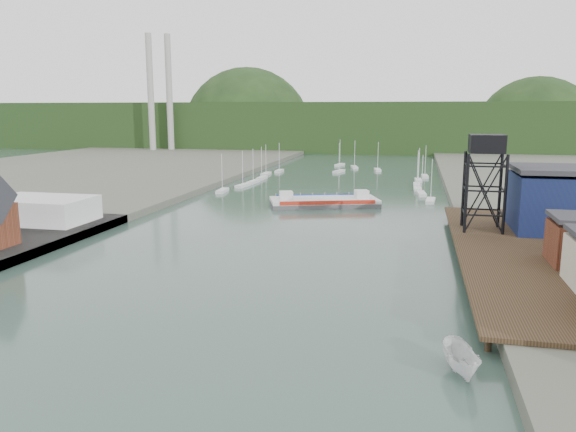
% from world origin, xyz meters
% --- Properties ---
extents(ground, '(600.00, 600.00, 0.00)m').
position_xyz_m(ground, '(0.00, 0.00, 0.00)').
color(ground, '#2E4842').
rests_on(ground, ground).
extents(east_pier, '(14.00, 70.00, 2.45)m').
position_xyz_m(east_pier, '(37.00, 45.00, 1.90)').
color(east_pier, black).
rests_on(east_pier, ground).
extents(white_shed, '(18.00, 12.00, 4.50)m').
position_xyz_m(white_shed, '(-44.00, 50.00, 3.85)').
color(white_shed, silver).
rests_on(white_shed, west_quay).
extents(lift_tower, '(6.50, 6.50, 16.00)m').
position_xyz_m(lift_tower, '(35.00, 58.00, 15.65)').
color(lift_tower, black).
rests_on(lift_tower, east_pier).
extents(marina_sailboats, '(57.71, 92.65, 0.90)m').
position_xyz_m(marina_sailboats, '(0.08, 138.46, 0.35)').
color(marina_sailboats, silver).
rests_on(marina_sailboats, ground).
extents(smokestacks, '(11.20, 8.20, 60.00)m').
position_xyz_m(smokestacks, '(-106.00, 232.50, 30.00)').
color(smokestacks, '#A3A49F').
rests_on(smokestacks, ground).
extents(distant_hills, '(500.00, 120.00, 80.00)m').
position_xyz_m(distant_hills, '(-3.98, 301.35, 10.38)').
color(distant_hills, black).
rests_on(distant_hills, ground).
extents(chain_ferry, '(26.71, 17.54, 3.57)m').
position_xyz_m(chain_ferry, '(3.12, 88.11, 1.03)').
color(chain_ferry, '#4B4A4D').
rests_on(chain_ferry, ground).
extents(motorboat, '(3.69, 6.85, 2.51)m').
position_xyz_m(motorboat, '(28.20, 6.55, 1.25)').
color(motorboat, silver).
rests_on(motorboat, ground).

